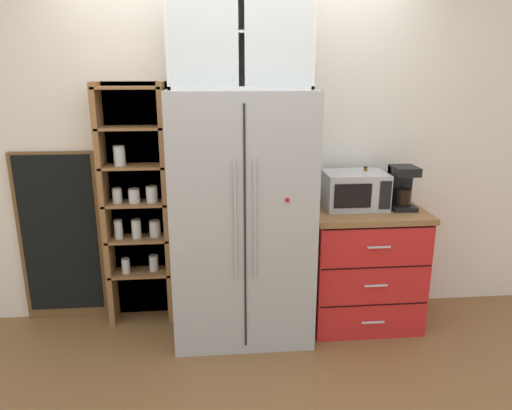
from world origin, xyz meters
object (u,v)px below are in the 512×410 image
(microwave, at_px, (355,190))
(chalkboard_menu, at_px, (61,237))
(mug_sage, at_px, (364,201))
(refrigerator, at_px, (242,217))
(coffee_maker, at_px, (402,187))
(bottle_amber, at_px, (364,189))

(microwave, height_order, chalkboard_menu, chalkboard_menu)
(microwave, distance_m, chalkboard_menu, 2.19)
(mug_sage, relative_size, chalkboard_menu, 0.09)
(refrigerator, distance_m, microwave, 0.84)
(coffee_maker, bearing_deg, microwave, 172.78)
(refrigerator, xyz_separation_m, microwave, (0.82, 0.10, 0.15))
(refrigerator, distance_m, bottle_amber, 0.93)
(mug_sage, bearing_deg, chalkboard_menu, 175.21)
(bottle_amber, xyz_separation_m, chalkboard_menu, (-2.24, 0.17, -0.37))
(microwave, xyz_separation_m, mug_sage, (0.09, 0.02, -0.09))
(coffee_maker, xyz_separation_m, bottle_amber, (-0.25, 0.08, -0.03))
(bottle_amber, bearing_deg, chalkboard_menu, 175.62)
(coffee_maker, xyz_separation_m, mug_sage, (-0.25, 0.06, -0.11))
(refrigerator, bearing_deg, coffee_maker, 2.74)
(refrigerator, relative_size, chalkboard_menu, 1.34)
(coffee_maker, distance_m, bottle_amber, 0.26)
(refrigerator, bearing_deg, bottle_amber, 8.44)
(microwave, relative_size, coffee_maker, 1.42)
(microwave, height_order, bottle_amber, bottle_amber)
(refrigerator, relative_size, bottle_amber, 5.91)
(microwave, bearing_deg, refrigerator, -173.26)
(coffee_maker, relative_size, bottle_amber, 1.06)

